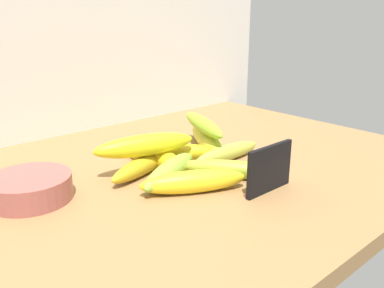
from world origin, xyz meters
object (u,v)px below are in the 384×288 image
(banana_8, at_px, (203,125))
(banana_9, at_px, (145,145))
(banana_0, at_px, (175,153))
(fruit_bowl, at_px, (30,188))
(banana_2, at_px, (231,169))
(chalkboard_sign, at_px, (269,170))
(banana_1, at_px, (144,165))
(banana_4, at_px, (151,155))
(banana_7, at_px, (228,153))
(banana_5, at_px, (170,171))
(banana_6, at_px, (207,140))
(banana_3, at_px, (193,182))

(banana_8, bearing_deg, banana_9, -171.75)
(banana_0, bearing_deg, fruit_bowl, 175.17)
(banana_2, bearing_deg, chalkboard_sign, -86.58)
(banana_1, bearing_deg, banana_4, 37.53)
(banana_7, relative_size, banana_8, 0.90)
(banana_4, xyz_separation_m, banana_7, (0.13, -0.09, -0.00))
(banana_5, distance_m, banana_6, 0.20)
(banana_2, height_order, banana_3, banana_3)
(chalkboard_sign, bearing_deg, banana_2, 93.42)
(banana_2, xyz_separation_m, banana_6, (0.09, 0.16, 0.00))
(fruit_bowl, height_order, banana_7, fruit_bowl)
(chalkboard_sign, height_order, fruit_bowl, chalkboard_sign)
(banana_0, relative_size, banana_7, 1.02)
(fruit_bowl, relative_size, banana_0, 0.75)
(banana_0, height_order, banana_3, banana_3)
(banana_1, height_order, banana_3, banana_3)
(fruit_bowl, distance_m, banana_6, 0.40)
(banana_0, relative_size, banana_5, 0.99)
(banana_0, distance_m, banana_9, 0.09)
(fruit_bowl, height_order, banana_4, same)
(banana_2, distance_m, banana_9, 0.17)
(banana_1, height_order, banana_8, banana_8)
(banana_4, height_order, banana_6, banana_6)
(banana_5, bearing_deg, banana_6, 26.60)
(banana_2, relative_size, banana_3, 1.10)
(banana_2, bearing_deg, banana_9, 128.97)
(banana_5, xyz_separation_m, banana_8, (0.17, 0.09, 0.04))
(banana_2, distance_m, banana_6, 0.18)
(chalkboard_sign, bearing_deg, banana_6, 71.23)
(fruit_bowl, xyz_separation_m, banana_5, (0.22, -0.10, -0.00))
(fruit_bowl, bearing_deg, chalkboard_sign, -37.14)
(chalkboard_sign, relative_size, banana_8, 0.55)
(banana_1, xyz_separation_m, banana_6, (0.19, 0.03, 0.00))
(fruit_bowl, distance_m, banana_8, 0.39)
(banana_1, bearing_deg, banana_9, 11.78)
(banana_3, xyz_separation_m, banana_8, (0.17, 0.16, 0.04))
(banana_2, relative_size, banana_5, 1.13)
(fruit_bowl, bearing_deg, banana_3, -36.05)
(banana_0, bearing_deg, banana_3, -117.74)
(banana_6, bearing_deg, banana_5, -153.40)
(banana_2, relative_size, banana_7, 1.17)
(banana_5, bearing_deg, banana_1, 101.08)
(chalkboard_sign, distance_m, banana_8, 0.25)
(banana_1, distance_m, banana_9, 0.04)
(banana_5, distance_m, banana_9, 0.07)
(banana_0, distance_m, banana_5, 0.10)
(banana_3, height_order, banana_8, banana_8)
(banana_0, relative_size, banana_4, 0.90)
(banana_3, relative_size, banana_7, 1.06)
(banana_2, xyz_separation_m, banana_4, (-0.07, 0.16, 0.00))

